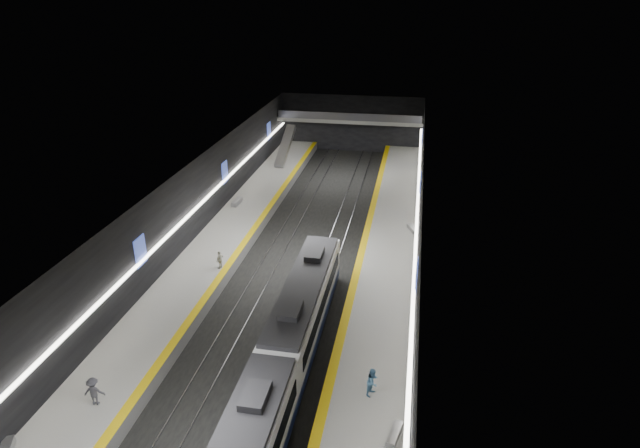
% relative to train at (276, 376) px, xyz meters
% --- Properties ---
extents(ground, '(70.00, 70.00, 0.00)m').
position_rel_train_xyz_m(ground, '(-2.50, 16.73, -2.20)').
color(ground, black).
rests_on(ground, ground).
extents(ceiling, '(20.00, 70.00, 0.04)m').
position_rel_train_xyz_m(ceiling, '(-2.50, 16.73, 5.80)').
color(ceiling, beige).
rests_on(ceiling, wall_left).
extents(wall_left, '(0.04, 70.00, 8.00)m').
position_rel_train_xyz_m(wall_left, '(-12.50, 16.73, 1.80)').
color(wall_left, black).
rests_on(wall_left, ground).
extents(wall_right, '(0.04, 70.00, 8.00)m').
position_rel_train_xyz_m(wall_right, '(7.50, 16.73, 1.80)').
color(wall_right, black).
rests_on(wall_right, ground).
extents(wall_back, '(20.00, 0.04, 8.00)m').
position_rel_train_xyz_m(wall_back, '(-2.50, 51.73, 1.80)').
color(wall_back, black).
rests_on(wall_back, ground).
extents(platform_left, '(5.00, 70.00, 1.00)m').
position_rel_train_xyz_m(platform_left, '(-10.00, 16.73, -1.70)').
color(platform_left, slate).
rests_on(platform_left, ground).
extents(tile_surface_left, '(5.00, 70.00, 0.02)m').
position_rel_train_xyz_m(tile_surface_left, '(-10.00, 16.73, -1.19)').
color(tile_surface_left, '#9C9B97').
rests_on(tile_surface_left, platform_left).
extents(tactile_strip_left, '(0.60, 70.00, 0.02)m').
position_rel_train_xyz_m(tactile_strip_left, '(-7.80, 16.73, -1.18)').
color(tactile_strip_left, yellow).
rests_on(tactile_strip_left, platform_left).
extents(platform_right, '(5.00, 70.00, 1.00)m').
position_rel_train_xyz_m(platform_right, '(5.00, 16.73, -1.70)').
color(platform_right, slate).
rests_on(platform_right, ground).
extents(tile_surface_right, '(5.00, 70.00, 0.02)m').
position_rel_train_xyz_m(tile_surface_right, '(5.00, 16.73, -1.19)').
color(tile_surface_right, '#9C9B97').
rests_on(tile_surface_right, platform_right).
extents(tactile_strip_right, '(0.60, 70.00, 0.02)m').
position_rel_train_xyz_m(tactile_strip_right, '(2.80, 16.73, -1.18)').
color(tactile_strip_right, yellow).
rests_on(tactile_strip_right, platform_right).
extents(rails, '(6.52, 70.00, 0.12)m').
position_rel_train_xyz_m(rails, '(-2.50, 16.73, -2.14)').
color(rails, gray).
rests_on(rails, ground).
extents(train, '(2.69, 30.05, 3.60)m').
position_rel_train_xyz_m(train, '(0.00, 0.00, 0.00)').
color(train, '#0E1635').
rests_on(train, ground).
extents(ad_posters, '(19.94, 53.50, 2.20)m').
position_rel_train_xyz_m(ad_posters, '(-2.50, 17.73, 2.30)').
color(ad_posters, '#3E53BC').
rests_on(ad_posters, wall_left).
extents(cove_light_left, '(0.25, 68.60, 0.12)m').
position_rel_train_xyz_m(cove_light_left, '(-12.30, 16.73, 1.60)').
color(cove_light_left, white).
rests_on(cove_light_left, wall_left).
extents(cove_light_right, '(0.25, 68.60, 0.12)m').
position_rel_train_xyz_m(cove_light_right, '(7.30, 16.73, 1.60)').
color(cove_light_right, white).
rests_on(cove_light_right, wall_right).
extents(mezzanine_bridge, '(20.00, 3.00, 1.50)m').
position_rel_train_xyz_m(mezzanine_bridge, '(-2.50, 49.65, 2.84)').
color(mezzanine_bridge, gray).
rests_on(mezzanine_bridge, wall_left).
extents(escalator, '(1.20, 7.50, 3.92)m').
position_rel_train_xyz_m(escalator, '(-10.00, 42.73, 0.70)').
color(escalator, '#99999E').
rests_on(escalator, platform_left).
extents(bench_left_far, '(0.65, 1.99, 0.48)m').
position_rel_train_xyz_m(bench_left_far, '(-11.38, 26.82, -0.96)').
color(bench_left_far, '#99999E').
rests_on(bench_left_far, platform_left).
extents(bench_right_near, '(0.83, 1.74, 0.41)m').
position_rel_train_xyz_m(bench_right_near, '(6.76, -2.07, -0.99)').
color(bench_right_near, '#99999E').
rests_on(bench_right_near, platform_right).
extents(bench_right_far, '(1.12, 1.74, 0.41)m').
position_rel_train_xyz_m(bench_right_far, '(7.00, 23.43, -0.99)').
color(bench_right_far, '#99999E').
rests_on(bench_right_far, platform_right).
extents(passenger_right_b, '(0.95, 1.04, 1.73)m').
position_rel_train_xyz_m(passenger_right_b, '(5.34, 0.92, -0.33)').
color(passenger_right_b, '#548BB8').
rests_on(passenger_right_b, platform_right).
extents(passenger_left_a, '(0.56, 0.97, 1.56)m').
position_rel_train_xyz_m(passenger_left_a, '(-8.25, 13.32, -0.42)').
color(passenger_left_a, silver).
rests_on(passenger_left_a, platform_left).
extents(passenger_left_b, '(1.23, 0.86, 1.74)m').
position_rel_train_xyz_m(passenger_left_b, '(-9.64, -2.65, -0.33)').
color(passenger_left_b, '#45454D').
rests_on(passenger_left_b, platform_left).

